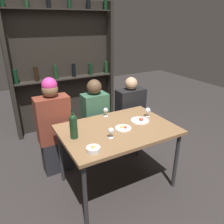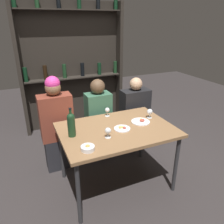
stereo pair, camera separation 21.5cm
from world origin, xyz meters
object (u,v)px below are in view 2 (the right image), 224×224
object	(u,v)px
wine_glass_2	(150,112)
food_plate_0	(122,128)
food_plate_1	(141,121)
wine_bottle	(71,124)
wine_glass_0	(108,131)
seated_person_center	(99,122)
seated_person_right	(134,118)
snack_bowl	(88,148)
seated_person_left	(57,127)
wine_glass_1	(107,110)

from	to	relation	value
wine_glass_2	food_plate_0	size ratio (longest dim) A/B	0.65
food_plate_1	wine_bottle	bearing A→B (deg)	-180.00
wine_bottle	wine_glass_0	xyz separation A→B (m)	(0.33, -0.19, -0.07)
food_plate_0	seated_person_center	distance (m)	0.71
wine_bottle	seated_person_right	world-z (taller)	seated_person_right
food_plate_0	snack_bowl	distance (m)	0.55
seated_person_left	seated_person_center	size ratio (longest dim) A/B	1.08
wine_bottle	seated_person_right	xyz separation A→B (m)	(1.10, 0.61, -0.38)
wine_bottle	food_plate_0	size ratio (longest dim) A/B	1.72
wine_bottle	seated_person_center	distance (m)	0.87
wine_bottle	wine_glass_1	world-z (taller)	wine_bottle
wine_glass_2	food_plate_0	distance (m)	0.48
wine_glass_1	seated_person_center	bearing A→B (deg)	94.54
wine_bottle	seated_person_right	bearing A→B (deg)	28.83
snack_bowl	seated_person_left	distance (m)	0.96
wine_bottle	seated_person_right	size ratio (longest dim) A/B	0.27
food_plate_0	food_plate_1	bearing A→B (deg)	14.09
wine_bottle	wine_glass_2	xyz separation A→B (m)	(1.00, 0.06, -0.06)
wine_glass_0	food_plate_0	xyz separation A→B (m)	(0.22, 0.11, -0.07)
snack_bowl	seated_person_right	bearing A→B (deg)	42.14
wine_glass_0	food_plate_1	xyz separation A→B (m)	(0.51, 0.19, -0.07)
snack_bowl	seated_person_right	world-z (taller)	seated_person_right
wine_glass_0	wine_glass_2	size ratio (longest dim) A/B	0.96
wine_glass_0	snack_bowl	size ratio (longest dim) A/B	0.87
seated_person_center	seated_person_right	xyz separation A→B (m)	(0.58, 0.00, -0.03)
wine_glass_1	food_plate_1	xyz separation A→B (m)	(0.30, -0.33, -0.07)
wine_bottle	seated_person_center	bearing A→B (deg)	49.50
food_plate_0	seated_person_right	bearing A→B (deg)	50.94
wine_glass_2	seated_person_center	world-z (taller)	seated_person_center
food_plate_0	seated_person_left	xyz separation A→B (m)	(-0.61, 0.68, -0.17)
wine_glass_2	food_plate_0	world-z (taller)	wine_glass_2
snack_bowl	seated_person_center	size ratio (longest dim) A/B	0.11
seated_person_center	seated_person_right	bearing A→B (deg)	0.00
wine_glass_1	wine_bottle	bearing A→B (deg)	-148.63
food_plate_0	snack_bowl	xyz separation A→B (m)	(-0.48, -0.26, 0.01)
wine_glass_0	seated_person_center	world-z (taller)	seated_person_center
seated_person_left	food_plate_1	bearing A→B (deg)	-34.01
wine_glass_2	seated_person_right	xyz separation A→B (m)	(0.10, 0.54, -0.32)
wine_bottle	seated_person_left	size ratio (longest dim) A/B	0.25
snack_bowl	wine_glass_2	bearing A→B (deg)	22.91
wine_glass_1	wine_glass_2	distance (m)	0.53
seated_person_left	seated_person_right	xyz separation A→B (m)	(1.16, -0.00, -0.08)
wine_glass_0	food_plate_0	size ratio (longest dim) A/B	0.62
wine_bottle	wine_glass_1	size ratio (longest dim) A/B	2.78
wine_glass_0	food_plate_0	world-z (taller)	wine_glass_0
wine_glass_1	food_plate_0	size ratio (longest dim) A/B	0.62
food_plate_0	seated_person_right	distance (m)	0.91
wine_glass_0	wine_glass_1	size ratio (longest dim) A/B	1.00
wine_bottle	food_plate_0	xyz separation A→B (m)	(0.55, -0.07, -0.13)
seated_person_right	wine_bottle	bearing A→B (deg)	-151.17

